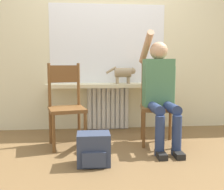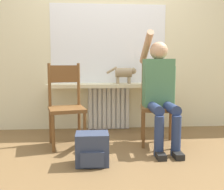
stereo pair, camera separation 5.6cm
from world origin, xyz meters
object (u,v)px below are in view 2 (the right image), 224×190
(chair_right, at_px, (158,103))
(cat, at_px, (124,73))
(person, at_px, (160,88))
(backpack, at_px, (92,149))
(chair_left, at_px, (66,104))

(chair_right, bearing_deg, cat, 129.14)
(person, distance_m, backpack, 1.07)
(cat, relative_size, backpack, 1.35)
(chair_right, xyz_separation_m, cat, (-0.33, 0.58, 0.34))
(chair_left, relative_size, cat, 2.30)
(cat, bearing_deg, chair_left, -142.49)
(person, bearing_deg, chair_left, 173.98)
(person, bearing_deg, backpack, -146.24)
(chair_right, bearing_deg, backpack, -131.88)
(chair_right, height_order, backpack, chair_right)
(person, distance_m, cat, 0.78)
(chair_left, height_order, chair_right, same)
(chair_left, distance_m, cat, 1.01)
(chair_left, bearing_deg, backpack, -78.03)
(chair_right, distance_m, backpack, 1.06)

